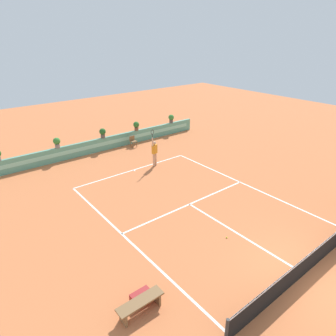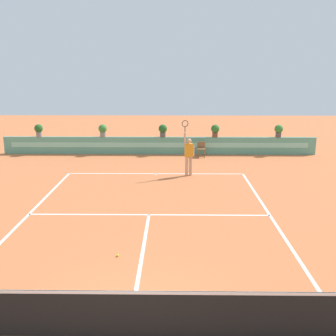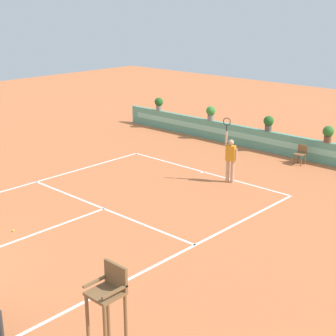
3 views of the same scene
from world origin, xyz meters
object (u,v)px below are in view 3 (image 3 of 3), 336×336
object	(u,v)px
umpire_chair	(109,305)
potted_plant_far_left	(159,103)
ball_kid_chair	(301,154)
tennis_player	(230,157)
tennis_ball_near_baseline	(13,231)
potted_plant_right	(328,133)
potted_plant_centre	(269,122)
potted_plant_left	(211,112)

from	to	relation	value
umpire_chair	potted_plant_far_left	distance (m)	20.07
ball_kid_chair	tennis_player	distance (m)	4.19
tennis_ball_near_baseline	tennis_player	bearing A→B (deg)	75.41
umpire_chair	potted_plant_right	world-z (taller)	umpire_chair
umpire_chair	tennis_player	xyz separation A→B (m)	(-4.72, 10.34, -0.29)
potted_plant_centre	potted_plant_far_left	bearing A→B (deg)	180.00
tennis_player	tennis_ball_near_baseline	bearing A→B (deg)	-104.59
tennis_player	tennis_ball_near_baseline	distance (m)	8.67
ball_kid_chair	potted_plant_left	xyz separation A→B (m)	(-5.63, 0.73, 0.93)
tennis_ball_near_baseline	potted_plant_left	bearing A→B (deg)	101.22
potted_plant_right	potted_plant_centre	size ratio (longest dim) A/B	1.00
potted_plant_far_left	potted_plant_right	world-z (taller)	same
tennis_ball_near_baseline	umpire_chair	bearing A→B (deg)	-16.21
potted_plant_far_left	potted_plant_right	bearing A→B (deg)	0.00
tennis_ball_near_baseline	potted_plant_far_left	distance (m)	14.62
umpire_chair	potted_plant_far_left	world-z (taller)	umpire_chair
umpire_chair	potted_plant_far_left	size ratio (longest dim) A/B	2.96
ball_kid_chair	potted_plant_left	world-z (taller)	potted_plant_left
umpire_chair	potted_plant_right	distance (m)	15.43
umpire_chair	potted_plant_centre	world-z (taller)	umpire_chair
tennis_player	tennis_ball_near_baseline	size ratio (longest dim) A/B	38.01
potted_plant_far_left	potted_plant_left	world-z (taller)	same
umpire_chair	tennis_ball_near_baseline	distance (m)	7.30
umpire_chair	potted_plant_right	bearing A→B (deg)	101.37
potted_plant_right	potted_plant_left	size ratio (longest dim) A/B	1.00
potted_plant_right	potted_plant_left	distance (m)	6.45
umpire_chair	ball_kid_chair	world-z (taller)	umpire_chair
tennis_player	ball_kid_chair	bearing A→B (deg)	78.11
ball_kid_chair	potted_plant_far_left	bearing A→B (deg)	175.51
umpire_chair	potted_plant_centre	xyz separation A→B (m)	(-6.04, 15.13, 0.07)
potted_plant_right	tennis_ball_near_baseline	bearing A→B (deg)	-106.36
tennis_player	potted_plant_right	world-z (taller)	tennis_player
tennis_ball_near_baseline	potted_plant_right	xyz separation A→B (m)	(3.85, 13.12, 1.38)
umpire_chair	tennis_ball_near_baseline	xyz separation A→B (m)	(-6.89, 2.00, -1.31)
potted_plant_far_left	potted_plant_right	size ratio (longest dim) A/B	1.00
potted_plant_left	tennis_ball_near_baseline	bearing A→B (deg)	-78.78
potted_plant_far_left	ball_kid_chair	bearing A→B (deg)	-4.49
umpire_chair	potted_plant_left	bearing A→B (deg)	122.12
umpire_chair	potted_plant_right	size ratio (longest dim) A/B	2.96
ball_kid_chair	tennis_ball_near_baseline	bearing A→B (deg)	-103.71
potted_plant_left	potted_plant_centre	world-z (taller)	same
potted_plant_left	potted_plant_centre	bearing A→B (deg)	0.00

